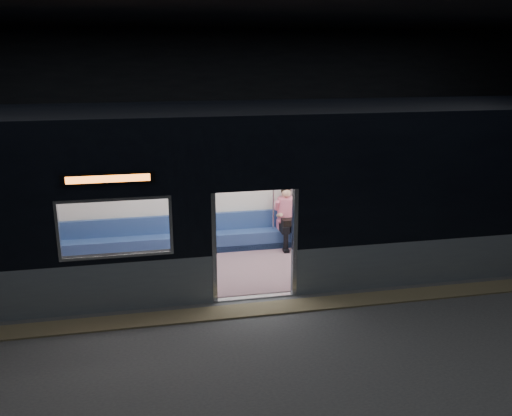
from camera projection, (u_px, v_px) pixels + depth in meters
name	position (u px, v px, depth m)	size (l,w,h in m)	color
station_floor	(267.00, 325.00, 9.02)	(24.00, 14.00, 0.01)	#47494C
station_envelope	(269.00, 102.00, 8.00)	(24.00, 14.00, 5.00)	black
tactile_strip	(261.00, 309.00, 9.53)	(22.80, 0.50, 0.03)	#8C7F59
metro_car	(240.00, 182.00, 10.90)	(18.00, 3.04, 3.35)	gray
passenger	(287.00, 214.00, 12.37)	(0.41, 0.71, 1.40)	black
handbag	(288.00, 222.00, 12.18)	(0.29, 0.24, 0.14)	black
transit_map	(307.00, 181.00, 12.58)	(1.04, 0.03, 0.68)	white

